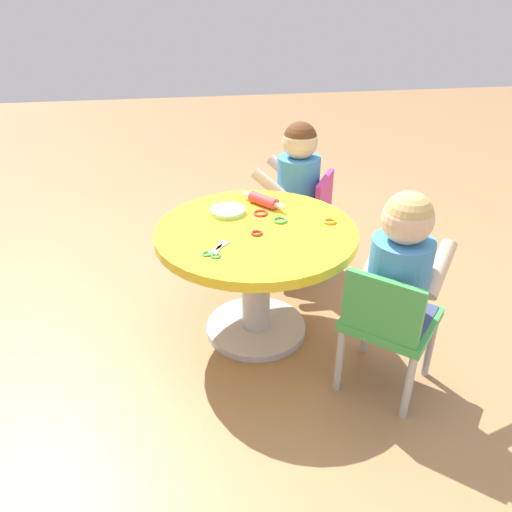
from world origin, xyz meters
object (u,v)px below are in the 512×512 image
at_px(child_chair_left, 388,322).
at_px(seated_child_left, 401,262).
at_px(rolling_pin, 263,200).
at_px(seated_child_right, 298,174).
at_px(craft_scissors, 215,252).
at_px(craft_table, 256,258).
at_px(child_chair_right, 303,217).

bearing_deg(child_chair_left, seated_child_left, -42.21).
relative_size(child_chair_left, rolling_pin, 2.75).
distance_m(seated_child_left, seated_child_right, 0.91).
bearing_deg(seated_child_left, rolling_pin, 31.33).
bearing_deg(craft_scissors, seated_child_right, -34.49).
bearing_deg(seated_child_left, child_chair_left, 137.79).
xyz_separation_m(craft_table, child_chair_left, (-0.42, -0.41, -0.07)).
bearing_deg(child_chair_left, rolling_pin, 28.29).
bearing_deg(seated_child_right, craft_table, 150.45).
height_order(seated_child_right, craft_scissors, seated_child_right).
xyz_separation_m(child_chair_left, seated_child_right, (0.93, 0.12, 0.23)).
bearing_deg(seated_child_right, craft_scissors, 145.51).
height_order(child_chair_left, seated_child_right, seated_child_right).
relative_size(craft_table, child_chair_left, 1.51).
distance_m(craft_table, seated_child_left, 0.61).
xyz_separation_m(child_chair_left, child_chair_right, (0.91, 0.09, 0.00)).
xyz_separation_m(child_chair_right, seated_child_right, (0.02, 0.03, 0.23)).
bearing_deg(craft_scissors, rolling_pin, -32.40).
bearing_deg(seated_child_right, child_chair_left, -172.54).
bearing_deg(craft_table, craft_scissors, 133.76).
bearing_deg(craft_scissors, child_chair_right, -37.24).
distance_m(rolling_pin, craft_scissors, 0.46).
xyz_separation_m(child_chair_left, rolling_pin, (0.64, 0.34, 0.23)).
distance_m(child_chair_left, child_chair_right, 0.91).
distance_m(craft_table, rolling_pin, 0.28).
distance_m(child_chair_right, seated_child_right, 0.23).
xyz_separation_m(child_chair_right, craft_scissors, (-0.66, 0.50, 0.20)).
bearing_deg(child_chair_left, craft_table, 44.39).
distance_m(seated_child_left, rolling_pin, 0.71).
distance_m(child_chair_left, seated_child_left, 0.23).
xyz_separation_m(craft_table, rolling_pin, (0.22, -0.07, 0.16)).
relative_size(craft_table, seated_child_left, 1.59).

